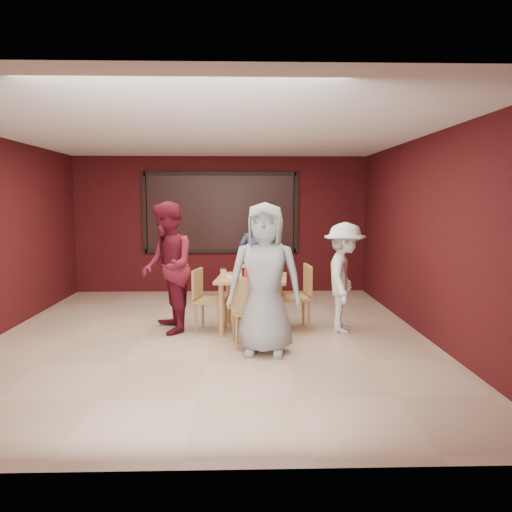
{
  "coord_description": "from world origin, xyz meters",
  "views": [
    {
      "loc": [
        0.44,
        -6.85,
        1.91
      ],
      "look_at": [
        0.64,
        0.34,
        1.1
      ],
      "focal_mm": 35.0,
      "sensor_mm": 36.0,
      "label": 1
    }
  ],
  "objects_px": {
    "dining_table": "(252,284)",
    "chair_left": "(206,296)",
    "chair_right": "(299,293)",
    "diner_back": "(256,263)",
    "chair_front": "(250,307)",
    "diner_front": "(265,279)",
    "diner_left": "(167,267)",
    "chair_back": "(255,285)",
    "diner_right": "(344,277)"
  },
  "relations": [
    {
      "from": "chair_left",
      "to": "diner_back",
      "type": "distance_m",
      "value": 1.37
    },
    {
      "from": "diner_left",
      "to": "chair_right",
      "type": "bearing_deg",
      "value": 77.95
    },
    {
      "from": "chair_back",
      "to": "diner_front",
      "type": "xyz_separation_m",
      "value": [
        0.07,
        -1.97,
        0.41
      ]
    },
    {
      "from": "chair_left",
      "to": "diner_left",
      "type": "height_order",
      "value": "diner_left"
    },
    {
      "from": "chair_left",
      "to": "diner_front",
      "type": "bearing_deg",
      "value": -54.08
    },
    {
      "from": "dining_table",
      "to": "chair_left",
      "type": "xyz_separation_m",
      "value": [
        -0.68,
        -0.0,
        -0.18
      ]
    },
    {
      "from": "chair_back",
      "to": "diner_back",
      "type": "bearing_deg",
      "value": 83.46
    },
    {
      "from": "diner_right",
      "to": "dining_table",
      "type": "bearing_deg",
      "value": 100.8
    },
    {
      "from": "diner_right",
      "to": "diner_left",
      "type": "bearing_deg",
      "value": 104.4
    },
    {
      "from": "diner_front",
      "to": "chair_right",
      "type": "bearing_deg",
      "value": 71.79
    },
    {
      "from": "dining_table",
      "to": "diner_front",
      "type": "relative_size",
      "value": 0.58
    },
    {
      "from": "chair_front",
      "to": "diner_left",
      "type": "distance_m",
      "value": 1.48
    },
    {
      "from": "dining_table",
      "to": "diner_front",
      "type": "height_order",
      "value": "diner_front"
    },
    {
      "from": "dining_table",
      "to": "chair_left",
      "type": "relative_size",
      "value": 1.21
    },
    {
      "from": "chair_left",
      "to": "diner_right",
      "type": "relative_size",
      "value": 0.57
    },
    {
      "from": "chair_right",
      "to": "diner_back",
      "type": "relative_size",
      "value": 0.56
    },
    {
      "from": "chair_front",
      "to": "chair_right",
      "type": "distance_m",
      "value": 1.2
    },
    {
      "from": "chair_front",
      "to": "chair_back",
      "type": "distance_m",
      "value": 1.72
    },
    {
      "from": "dining_table",
      "to": "chair_back",
      "type": "relative_size",
      "value": 1.17
    },
    {
      "from": "chair_front",
      "to": "chair_back",
      "type": "height_order",
      "value": "chair_back"
    },
    {
      "from": "chair_front",
      "to": "diner_front",
      "type": "xyz_separation_m",
      "value": [
        0.18,
        -0.26,
        0.41
      ]
    },
    {
      "from": "chair_right",
      "to": "diner_back",
      "type": "distance_m",
      "value": 1.22
    },
    {
      "from": "dining_table",
      "to": "diner_left",
      "type": "xyz_separation_m",
      "value": [
        -1.22,
        -0.06,
        0.25
      ]
    },
    {
      "from": "dining_table",
      "to": "chair_right",
      "type": "height_order",
      "value": "chair_right"
    },
    {
      "from": "dining_table",
      "to": "diner_left",
      "type": "bearing_deg",
      "value": -177.03
    },
    {
      "from": "diner_back",
      "to": "diner_left",
      "type": "height_order",
      "value": "diner_left"
    },
    {
      "from": "chair_left",
      "to": "diner_left",
      "type": "relative_size",
      "value": 0.48
    },
    {
      "from": "dining_table",
      "to": "chair_back",
      "type": "bearing_deg",
      "value": 85.56
    },
    {
      "from": "chair_back",
      "to": "diner_back",
      "type": "distance_m",
      "value": 0.4
    },
    {
      "from": "chair_right",
      "to": "diner_front",
      "type": "height_order",
      "value": "diner_front"
    },
    {
      "from": "diner_back",
      "to": "diner_right",
      "type": "height_order",
      "value": "diner_back"
    },
    {
      "from": "diner_left",
      "to": "diner_right",
      "type": "height_order",
      "value": "diner_left"
    },
    {
      "from": "diner_back",
      "to": "chair_front",
      "type": "bearing_deg",
      "value": 103.6
    },
    {
      "from": "dining_table",
      "to": "diner_left",
      "type": "distance_m",
      "value": 1.25
    },
    {
      "from": "chair_front",
      "to": "diner_left",
      "type": "xyz_separation_m",
      "value": [
        -1.17,
        0.8,
        0.42
      ]
    },
    {
      "from": "chair_front",
      "to": "chair_left",
      "type": "relative_size",
      "value": 1.03
    },
    {
      "from": "dining_table",
      "to": "chair_right",
      "type": "relative_size",
      "value": 1.15
    },
    {
      "from": "chair_left",
      "to": "diner_right",
      "type": "distance_m",
      "value": 2.04
    },
    {
      "from": "chair_back",
      "to": "chair_right",
      "type": "relative_size",
      "value": 0.98
    },
    {
      "from": "diner_back",
      "to": "diner_right",
      "type": "bearing_deg",
      "value": 154.1
    },
    {
      "from": "diner_left",
      "to": "diner_right",
      "type": "relative_size",
      "value": 1.19
    },
    {
      "from": "chair_back",
      "to": "diner_left",
      "type": "relative_size",
      "value": 0.5
    },
    {
      "from": "dining_table",
      "to": "diner_right",
      "type": "xyz_separation_m",
      "value": [
        1.34,
        -0.11,
        0.1
      ]
    },
    {
      "from": "chair_back",
      "to": "chair_right",
      "type": "xyz_separation_m",
      "value": [
        0.64,
        -0.78,
        0.01
      ]
    },
    {
      "from": "chair_back",
      "to": "diner_front",
      "type": "height_order",
      "value": "diner_front"
    },
    {
      "from": "chair_back",
      "to": "diner_left",
      "type": "bearing_deg",
      "value": -144.67
    },
    {
      "from": "chair_back",
      "to": "chair_front",
      "type": "bearing_deg",
      "value": -93.78
    },
    {
      "from": "chair_left",
      "to": "diner_left",
      "type": "distance_m",
      "value": 0.7
    },
    {
      "from": "chair_front",
      "to": "chair_right",
      "type": "bearing_deg",
      "value": 51.22
    },
    {
      "from": "chair_back",
      "to": "diner_right",
      "type": "bearing_deg",
      "value": -36.96
    }
  ]
}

